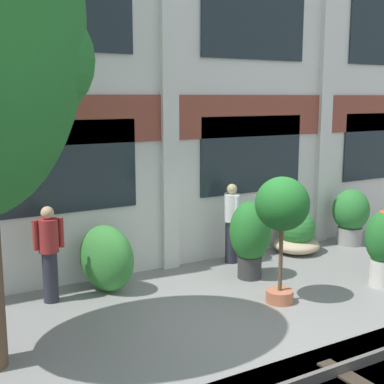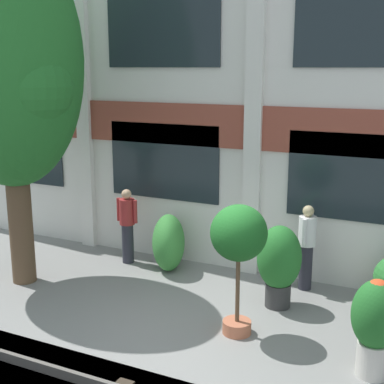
{
  "view_description": "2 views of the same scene",
  "coord_description": "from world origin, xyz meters",
  "views": [
    {
      "loc": [
        -5.05,
        -6.53,
        3.51
      ],
      "look_at": [
        -0.01,
        2.03,
        1.74
      ],
      "focal_mm": 50.0,
      "sensor_mm": 36.0,
      "label": 1
    },
    {
      "loc": [
        3.55,
        -7.37,
        4.32
      ],
      "look_at": [
        -0.83,
        1.79,
        1.93
      ],
      "focal_mm": 50.0,
      "sensor_mm": 36.0,
      "label": 2
    }
  ],
  "objects": [
    {
      "name": "potted_plant_stone_basin",
      "position": [
        1.03,
        1.56,
        0.87
      ],
      "size": [
        0.81,
        0.81,
        1.54
      ],
      "color": "#333333",
      "rests_on": "ground"
    },
    {
      "name": "resident_watching_tracks",
      "position": [
        1.29,
        2.56,
        0.92
      ],
      "size": [
        0.34,
        0.53,
        1.71
      ],
      "rotation": [
        0.0,
        0.0,
        -0.08
      ],
      "color": "#282833",
      "rests_on": "ground"
    },
    {
      "name": "apartment_facade",
      "position": [
        -0.0,
        3.22,
        4.14
      ],
      "size": [
        17.14,
        0.64,
        8.33
      ],
      "color": "silver",
      "rests_on": "ground"
    },
    {
      "name": "potted_plant_fluted_column",
      "position": [
        2.9,
        -0.06,
        0.86
      ],
      "size": [
        0.68,
        0.68,
        1.46
      ],
      "color": "beige",
      "rests_on": "ground"
    },
    {
      "name": "topiary_hedge",
      "position": [
        -1.65,
        2.31,
        0.62
      ],
      "size": [
        1.13,
        1.36,
        1.23
      ],
      "primitive_type": "ellipsoid",
      "rotation": [
        0.0,
        0.0,
        5.15
      ],
      "color": "#388438",
      "rests_on": "ground"
    },
    {
      "name": "resident_by_doorway",
      "position": [
        -2.68,
        2.31,
        0.91
      ],
      "size": [
        0.53,
        0.34,
        1.69
      ],
      "rotation": [
        0.0,
        0.0,
        -1.61
      ],
      "color": "#282833",
      "rests_on": "ground"
    },
    {
      "name": "potted_plant_tall_urn",
      "position": [
        0.72,
        0.27,
        1.64
      ],
      "size": [
        0.92,
        0.92,
        2.2
      ],
      "color": "#B76647",
      "rests_on": "ground"
    },
    {
      "name": "ground_plane",
      "position": [
        0.0,
        0.0,
        0.0
      ],
      "size": [
        80.0,
        80.0,
        0.0
      ],
      "primitive_type": "plane",
      "color": "gray"
    },
    {
      "name": "broadleaf_tree",
      "position": [
        -4.03,
        0.46,
        4.34
      ],
      "size": [
        2.95,
        2.81,
        6.9
      ],
      "color": "brown",
      "rests_on": "ground"
    }
  ]
}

